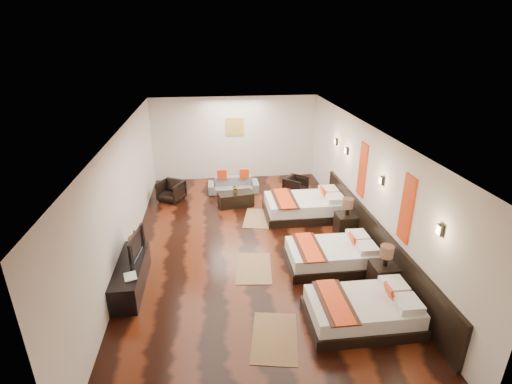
{
  "coord_description": "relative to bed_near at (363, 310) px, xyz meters",
  "views": [
    {
      "loc": [
        -0.8,
        -7.98,
        4.73
      ],
      "look_at": [
        0.23,
        0.68,
        1.1
      ],
      "focal_mm": 27.1,
      "sensor_mm": 36.0,
      "label": 1
    }
  ],
  "objects": [
    {
      "name": "sofa",
      "position": [
        -1.86,
        6.26,
        -0.02
      ],
      "size": [
        1.59,
        0.64,
        0.46
      ],
      "primitive_type": "imported",
      "rotation": [
        0.0,
        0.0,
        -0.01
      ],
      "color": "slate",
      "rests_on": "floor"
    },
    {
      "name": "figurine",
      "position": [
        -4.19,
        2.28,
        0.46
      ],
      "size": [
        0.37,
        0.37,
        0.31
      ],
      "primitive_type": "imported",
      "rotation": [
        0.0,
        0.0,
        -0.26
      ],
      "color": "brown",
      "rests_on": "tv_console"
    },
    {
      "name": "right_wall",
      "position": [
        1.06,
        2.84,
        1.15
      ],
      "size": [
        0.01,
        9.5,
        2.8
      ],
      "primitive_type": "cube",
      "color": "silver",
      "rests_on": "floor"
    },
    {
      "name": "ceiling",
      "position": [
        -1.69,
        2.84,
        2.55
      ],
      "size": [
        5.5,
        9.5,
        0.01
      ],
      "primitive_type": "cube",
      "color": "white",
      "rests_on": "floor"
    },
    {
      "name": "nightstand_b",
      "position": [
        0.75,
        3.11,
        0.1
      ],
      "size": [
        0.5,
        0.5,
        0.99
      ],
      "color": "black",
      "rests_on": "floor"
    },
    {
      "name": "sconce_far",
      "position": [
        1.01,
        4.24,
        1.6
      ],
      "size": [
        0.07,
        0.12,
        0.18
      ],
      "color": "black",
      "rests_on": "right_wall"
    },
    {
      "name": "orange_panel_b",
      "position": [
        1.04,
        3.14,
        1.45
      ],
      "size": [
        0.04,
        0.4,
        1.3
      ],
      "primitive_type": "cube",
      "color": "#D86014",
      "rests_on": "right_wall"
    },
    {
      "name": "headboard_panel",
      "position": [
        1.02,
        2.04,
        0.2
      ],
      "size": [
        0.08,
        6.6,
        0.9
      ],
      "primitive_type": "cube",
      "color": "black",
      "rests_on": "floor"
    },
    {
      "name": "jute_mat_far",
      "position": [
        -1.3,
        4.27,
        -0.24
      ],
      "size": [
        0.98,
        1.33,
        0.01
      ],
      "primitive_type": "cube",
      "rotation": [
        0.0,
        0.0,
        -0.21
      ],
      "color": "#916E4A",
      "rests_on": "floor"
    },
    {
      "name": "coffee_table",
      "position": [
        -1.86,
        5.21,
        -0.05
      ],
      "size": [
        1.07,
        0.67,
        0.4
      ],
      "primitive_type": "cube",
      "rotation": [
        0.0,
        0.0,
        0.18
      ],
      "color": "black",
      "rests_on": "floor"
    },
    {
      "name": "table_plant",
      "position": [
        -1.86,
        5.21,
        0.28
      ],
      "size": [
        0.29,
        0.27,
        0.26
      ],
      "primitive_type": "imported",
      "rotation": [
        0.0,
        0.0,
        0.34
      ],
      "color": "#25541C",
      "rests_on": "coffee_table"
    },
    {
      "name": "nightstand_a",
      "position": [
        0.75,
        0.9,
        0.09
      ],
      "size": [
        0.49,
        0.49,
        0.96
      ],
      "color": "black",
      "rests_on": "floor"
    },
    {
      "name": "back_wall",
      "position": [
        -1.69,
        7.59,
        1.15
      ],
      "size": [
        5.5,
        0.01,
        2.8
      ],
      "primitive_type": "cube",
      "color": "silver",
      "rests_on": "floor"
    },
    {
      "name": "bed_near",
      "position": [
        0.0,
        0.0,
        0.0
      ],
      "size": [
        1.92,
        1.21,
        0.73
      ],
      "color": "black",
      "rests_on": "floor"
    },
    {
      "name": "orange_panel_a",
      "position": [
        1.04,
        0.94,
        1.45
      ],
      "size": [
        0.04,
        0.4,
        1.3
      ],
      "primitive_type": "cube",
      "color": "#D86014",
      "rests_on": "right_wall"
    },
    {
      "name": "left_wall",
      "position": [
        -4.44,
        2.84,
        1.15
      ],
      "size": [
        0.01,
        9.5,
        2.8
      ],
      "primitive_type": "cube",
      "color": "silver",
      "rests_on": "floor"
    },
    {
      "name": "jute_mat_mid",
      "position": [
        -1.71,
        1.89,
        -0.24
      ],
      "size": [
        0.87,
        1.27,
        0.01
      ],
      "primitive_type": "cube",
      "rotation": [
        0.0,
        0.0,
        -0.1
      ],
      "color": "#916E4A",
      "rests_on": "floor"
    },
    {
      "name": "bed_mid",
      "position": [
        0.0,
        1.81,
        0.0
      ],
      "size": [
        1.93,
        1.21,
        0.74
      ],
      "color": "black",
      "rests_on": "floor"
    },
    {
      "name": "floor",
      "position": [
        -1.69,
        2.84,
        -0.25
      ],
      "size": [
        5.5,
        9.5,
        0.01
      ],
      "primitive_type": "cube",
      "color": "black",
      "rests_on": "ground"
    },
    {
      "name": "armchair_left",
      "position": [
        -3.76,
        5.79,
        0.06
      ],
      "size": [
        0.91,
        0.92,
        0.62
      ],
      "primitive_type": "imported",
      "rotation": [
        0.0,
        0.0,
        -0.5
      ],
      "color": "black",
      "rests_on": "floor"
    },
    {
      "name": "book",
      "position": [
        -4.19,
        1.02,
        0.31
      ],
      "size": [
        0.29,
        0.34,
        0.03
      ],
      "primitive_type": "imported",
      "rotation": [
        0.0,
        0.0,
        0.29
      ],
      "color": "black",
      "rests_on": "tv_console"
    },
    {
      "name": "tv_console",
      "position": [
        -4.19,
        1.52,
        0.02
      ],
      "size": [
        0.5,
        1.8,
        0.55
      ],
      "primitive_type": "cube",
      "color": "black",
      "rests_on": "floor"
    },
    {
      "name": "sconce_mid",
      "position": [
        1.01,
        2.04,
        1.6
      ],
      "size": [
        0.07,
        0.12,
        0.18
      ],
      "color": "black",
      "rests_on": "right_wall"
    },
    {
      "name": "sconce_lounge",
      "position": [
        1.01,
        5.14,
        1.6
      ],
      "size": [
        0.07,
        0.12,
        0.18
      ],
      "color": "black",
      "rests_on": "right_wall"
    },
    {
      "name": "jute_mat_near",
      "position": [
        -1.59,
        -0.2,
        -0.24
      ],
      "size": [
        0.96,
        1.32,
        0.01
      ],
      "primitive_type": "cube",
      "rotation": [
        0.0,
        0.0,
        -0.19
      ],
      "color": "#916E4A",
      "rests_on": "floor"
    },
    {
      "name": "gold_artwork",
      "position": [
        -1.69,
        7.57,
        1.55
      ],
      "size": [
        0.6,
        0.04,
        0.6
      ],
      "primitive_type": "cube",
      "color": "#AD873F",
      "rests_on": "back_wall"
    },
    {
      "name": "armchair_right",
      "position": [
        0.06,
        5.82,
        0.04
      ],
      "size": [
        0.89,
        0.88,
        0.58
      ],
      "primitive_type": "imported",
      "rotation": [
        0.0,
        0.0,
        0.87
      ],
      "color": "black",
      "rests_on": "floor"
    },
    {
      "name": "tv",
      "position": [
        -4.14,
        1.73,
        0.57
      ],
      "size": [
        0.22,
        0.94,
        0.54
      ],
      "primitive_type": "imported",
      "rotation": [
        0.0,
        0.0,
        1.46
      ],
      "color": "black",
      "rests_on": "tv_console"
    },
    {
      "name": "sconce_near",
      "position": [
        1.01,
        -0.16,
        1.6
      ],
      "size": [
        0.07,
        0.12,
        0.18
      ],
      "color": "black",
      "rests_on": "right_wall"
    },
    {
      "name": "bed_far",
      "position": [
        0.0,
        4.28,
        0.03
      ],
      "size": [
        2.17,
        1.37,
        0.83
      ],
      "color": "black",
      "rests_on": "floor"
    }
  ]
}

